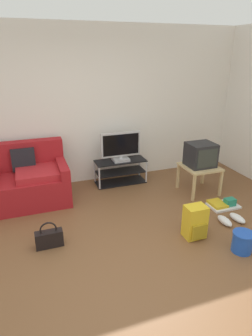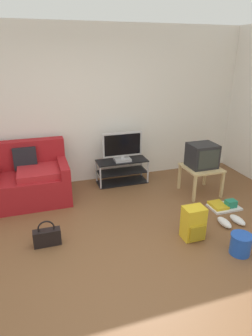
# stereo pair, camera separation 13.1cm
# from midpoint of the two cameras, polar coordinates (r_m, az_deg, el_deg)

# --- Properties ---
(ground_plane) EXTENTS (9.00, 9.80, 0.02)m
(ground_plane) POSITION_cam_midpoint_polar(r_m,az_deg,el_deg) (3.52, 0.55, -17.89)
(ground_plane) COLOR brown
(wall_back) EXTENTS (9.00, 0.10, 2.70)m
(wall_back) POSITION_cam_midpoint_polar(r_m,az_deg,el_deg) (5.17, -8.09, 11.66)
(wall_back) COLOR silver
(wall_back) RESTS_ON ground_plane
(couch) EXTENTS (1.82, 0.88, 0.91)m
(couch) POSITION_cam_midpoint_polar(r_m,az_deg,el_deg) (4.90, -21.14, -2.56)
(couch) COLOR maroon
(couch) RESTS_ON ground_plane
(tv_stand) EXTENTS (0.91, 0.37, 0.43)m
(tv_stand) POSITION_cam_midpoint_polar(r_m,az_deg,el_deg) (5.30, -0.08, -0.69)
(tv_stand) COLOR black
(tv_stand) RESTS_ON ground_plane
(flat_tv) EXTENTS (0.71, 0.22, 0.52)m
(flat_tv) POSITION_cam_midpoint_polar(r_m,az_deg,el_deg) (5.11, -0.01, 4.14)
(flat_tv) COLOR #B2B2B7
(flat_tv) RESTS_ON tv_stand
(side_table) EXTENTS (0.57, 0.57, 0.48)m
(side_table) POSITION_cam_midpoint_polar(r_m,az_deg,el_deg) (5.00, 15.27, -0.52)
(side_table) COLOR tan
(side_table) RESTS_ON ground_plane
(crt_tv) EXTENTS (0.44, 0.39, 0.39)m
(crt_tv) POSITION_cam_midpoint_polar(r_m,az_deg,el_deg) (4.93, 15.46, 2.38)
(crt_tv) COLOR #232326
(crt_tv) RESTS_ON side_table
(backpack) EXTENTS (0.27, 0.27, 0.44)m
(backpack) POSITION_cam_midpoint_polar(r_m,az_deg,el_deg) (3.87, 14.03, -10.47)
(backpack) COLOR gold
(backpack) RESTS_ON ground_plane
(handbag) EXTENTS (0.33, 0.12, 0.34)m
(handbag) POSITION_cam_midpoint_polar(r_m,az_deg,el_deg) (3.80, -14.25, -12.93)
(handbag) COLOR black
(handbag) RESTS_ON ground_plane
(cleaning_bucket) EXTENTS (0.25, 0.25, 0.26)m
(cleaning_bucket) POSITION_cam_midpoint_polar(r_m,az_deg,el_deg) (3.81, 22.54, -13.56)
(cleaning_bucket) COLOR blue
(cleaning_bucket) RESTS_ON ground_plane
(sneakers_pair) EXTENTS (0.35, 0.29, 0.09)m
(sneakers_pair) POSITION_cam_midpoint_polar(r_m,az_deg,el_deg) (4.39, 20.73, -9.75)
(sneakers_pair) COLOR white
(sneakers_pair) RESTS_ON ground_plane
(floor_tray) EXTENTS (0.46, 0.33, 0.14)m
(floor_tray) POSITION_cam_midpoint_polar(r_m,az_deg,el_deg) (4.77, 19.44, -7.01)
(floor_tray) COLOR silver
(floor_tray) RESTS_ON ground_plane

